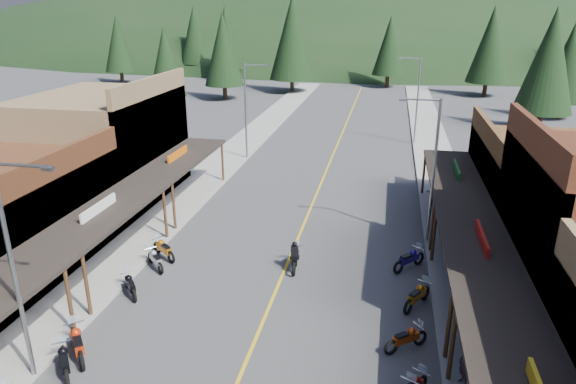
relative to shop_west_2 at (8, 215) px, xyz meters
The scene contains 33 objects.
ground 14.09m from the shop_west_2, ahead, with size 220.00×220.00×0.00m, color #38383A.
centerline 23.03m from the shop_west_2, 53.07° to the left, with size 0.15×90.00×0.01m, color gold.
sidewalk_west 19.14m from the shop_west_2, 74.56° to the left, with size 3.40×94.00×0.15m, color gray.
sidewalk_east 29.07m from the shop_west_2, 39.18° to the left, with size 3.40×94.00×0.15m, color gray.
shop_west_2 is the anchor object (origin of this frame).
shop_west_3 9.65m from the shop_west_2, 90.18° to the left, with size 10.90×10.20×8.20m.
shop_east_3 29.13m from the shop_west_2, 19.24° to the left, with size 10.90×10.20×6.20m.
streetlight_0 10.45m from the shop_west_2, 48.55° to the right, with size 2.16×0.18×8.00m.
streetlight_1 21.50m from the shop_west_2, 71.48° to the left, with size 2.16×0.18×8.00m.
streetlight_2 21.73m from the shop_west_2, 16.92° to the left, with size 2.16×0.18×8.00m.
streetlight_3 35.12m from the shop_west_2, 53.81° to the left, with size 2.16×0.18×8.00m.
ridge_hill 134.03m from the shop_west_2, 84.11° to the left, with size 310.00×140.00×60.00m, color black.
pine_0 65.88m from the shop_west_2, 113.52° to the left, with size 5.04×5.04×11.00m.
pine_1 69.22m from the shop_west_2, 98.53° to the left, with size 5.88×5.88×12.50m.
pine_2 56.69m from the shop_west_2, 86.19° to the left, with size 6.72×6.72×14.00m.
pine_3 66.82m from the shop_west_2, 74.57° to the left, with size 5.04×5.04×11.00m.
pine_4 66.55m from the shop_west_2, 61.42° to the left, with size 5.88×5.88×12.50m.
pine_7 76.65m from the shop_west_2, 103.80° to the left, with size 5.88×5.88×12.50m.
pine_8 39.33m from the shop_west_2, 102.15° to the left, with size 4.48×4.48×10.00m.
pine_9 57.58m from the shop_west_2, 48.91° to the left, with size 4.93×4.93×10.80m.
pine_10 48.67m from the shop_west_2, 95.02° to the left, with size 5.38×5.38×11.60m.
pine_11 49.79m from the shop_west_2, 47.08° to the left, with size 5.82×5.82×12.40m.
bike_west_5 10.77m from the shop_west_2, 43.80° to the right, with size 0.69×2.06×1.18m, color black, non-canonical shape.
bike_west_6 10.07m from the shop_west_2, 40.09° to the right, with size 0.77×2.30×1.31m, color red, non-canonical shape.
bike_west_7 7.88m from the shop_west_2, 14.77° to the right, with size 0.63×1.90×1.09m, color black, non-canonical shape.
bike_west_8 7.69m from the shop_west_2, ahead, with size 0.64×1.91×1.09m, color #9A9BA0, non-canonical shape.
bike_west_9 7.80m from the shop_west_2, 13.12° to the left, with size 0.68×2.05×1.17m, color #AE610C, non-canonical shape.
bike_east_7 19.95m from the shop_west_2, 10.37° to the right, with size 0.64×1.92×1.10m, color #9B360B, non-canonical shape.
bike_east_8 20.15m from the shop_west_2, ahead, with size 0.70×2.10×1.20m, color #A6600B, non-canonical shape.
bike_east_9 20.10m from the shop_west_2, ahead, with size 0.71×2.13×1.22m, color navy, non-canonical shape.
rider_on_bike 14.49m from the shop_west_2, ahead, with size 0.88×2.11×1.57m.
pedestrian_east_a 22.13m from the shop_west_2, 13.95° to the right, with size 0.62×0.41×1.70m, color #281D2C.
pedestrian_east_b 24.63m from the shop_west_2, 29.18° to the left, with size 0.83×0.48×1.71m, color brown.
Camera 1 is at (4.55, -18.78, 12.37)m, focal length 32.00 mm.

